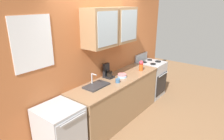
# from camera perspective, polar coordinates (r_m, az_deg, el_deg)

# --- Properties ---
(ground_plane) EXTENTS (10.00, 10.00, 0.00)m
(ground_plane) POSITION_cam_1_polar(r_m,az_deg,el_deg) (4.40, 1.41, -13.68)
(ground_plane) COLOR brown
(back_wall_unit) EXTENTS (4.75, 0.48, 2.88)m
(back_wall_unit) POSITION_cam_1_polar(r_m,az_deg,el_deg) (4.00, -2.36, 6.87)
(back_wall_unit) COLOR #B76638
(back_wall_unit) RESTS_ON ground_plane
(counter) EXTENTS (2.29, 0.67, 0.91)m
(counter) POSITION_cam_1_polar(r_m,az_deg,el_deg) (4.17, 1.46, -8.39)
(counter) COLOR #93704C
(counter) RESTS_ON ground_plane
(stove_range) EXTENTS (0.62, 0.69, 1.09)m
(stove_range) POSITION_cam_1_polar(r_m,az_deg,el_deg) (5.33, 11.01, -2.39)
(stove_range) COLOR #ADAFB5
(stove_range) RESTS_ON ground_plane
(sink_faucet) EXTENTS (0.47, 0.28, 0.23)m
(sink_faucet) POSITION_cam_1_polar(r_m,az_deg,el_deg) (3.64, -4.56, -4.44)
(sink_faucet) COLOR #2D2D30
(sink_faucet) RESTS_ON counter
(bowl_stack) EXTENTS (0.19, 0.19, 0.07)m
(bowl_stack) POSITION_cam_1_polar(r_m,az_deg,el_deg) (4.06, 2.95, -1.64)
(bowl_stack) COLOR #8CB7E0
(bowl_stack) RESTS_ON counter
(vase) EXTENTS (0.09, 0.09, 0.23)m
(vase) POSITION_cam_1_polar(r_m,az_deg,el_deg) (4.48, 8.44, 1.32)
(vase) COLOR #BF4C19
(vase) RESTS_ON counter
(cup_near_sink) EXTENTS (0.12, 0.09, 0.08)m
(cup_near_sink) POSITION_cam_1_polar(r_m,az_deg,el_deg) (3.79, 1.69, -3.11)
(cup_near_sink) COLOR #38608C
(cup_near_sink) RESTS_ON counter
(dishwasher) EXTENTS (0.59, 0.65, 0.91)m
(dishwasher) POSITION_cam_1_polar(r_m,az_deg,el_deg) (3.28, -14.75, -17.51)
(dishwasher) COLOR #ADAFB5
(dishwasher) RESTS_ON ground_plane
(coffee_maker) EXTENTS (0.17, 0.20, 0.29)m
(coffee_maker) POSITION_cam_1_polar(r_m,az_deg,el_deg) (4.03, -1.26, -0.67)
(coffee_maker) COLOR black
(coffee_maker) RESTS_ON counter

